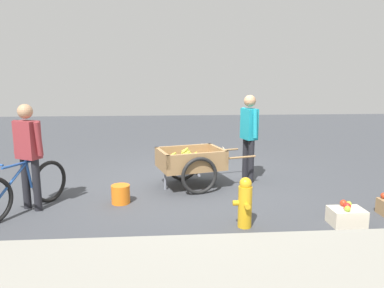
{
  "coord_description": "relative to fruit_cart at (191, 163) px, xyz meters",
  "views": [
    {
      "loc": [
        0.48,
        6.39,
        1.93
      ],
      "look_at": [
        0.02,
        0.11,
        0.75
      ],
      "focal_mm": 33.3,
      "sensor_mm": 36.0,
      "label": 1
    }
  ],
  "objects": [
    {
      "name": "bicycle",
      "position": [
        2.49,
        1.06,
        -0.08
      ],
      "size": [
        0.85,
        1.49,
        0.85
      ],
      "color": "black",
      "rests_on": "ground"
    },
    {
      "name": "plastic_bucket",
      "position": [
        1.14,
        0.76,
        -0.29
      ],
      "size": [
        0.29,
        0.29,
        0.29
      ],
      "primitive_type": "cylinder",
      "color": "orange",
      "rests_on": "ground"
    },
    {
      "name": "apple_crate",
      "position": [
        -1.95,
        1.81,
        -0.32
      ],
      "size": [
        0.44,
        0.32,
        0.31
      ],
      "color": "beige",
      "rests_on": "ground"
    },
    {
      "name": "dog",
      "position": [
        -0.62,
        -1.95,
        -0.17
      ],
      "size": [
        0.62,
        0.37,
        0.4
      ],
      "color": "beige",
      "rests_on": "ground"
    },
    {
      "name": "cyclist_person",
      "position": [
        2.41,
        0.92,
        0.49
      ],
      "size": [
        0.47,
        0.36,
        1.56
      ],
      "color": "black",
      "rests_on": "ground"
    },
    {
      "name": "ground_plane",
      "position": [
        -0.06,
        -0.27,
        -0.44
      ],
      "size": [
        24.0,
        24.0,
        0.0
      ],
      "primitive_type": "plane",
      "color": "#3D3F44"
    },
    {
      "name": "fire_hydrant",
      "position": [
        -0.58,
        1.78,
        -0.1
      ],
      "size": [
        0.25,
        0.25,
        0.67
      ],
      "color": "gold",
      "rests_on": "ground"
    },
    {
      "name": "vendor_person",
      "position": [
        -1.11,
        -0.31,
        0.53
      ],
      "size": [
        0.28,
        0.56,
        1.62
      ],
      "color": "black",
      "rests_on": "ground"
    },
    {
      "name": "fruit_cart",
      "position": [
        0.0,
        0.0,
        0.0
      ],
      "size": [
        1.79,
        1.18,
        0.71
      ],
      "color": "#937047",
      "rests_on": "ground"
    }
  ]
}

